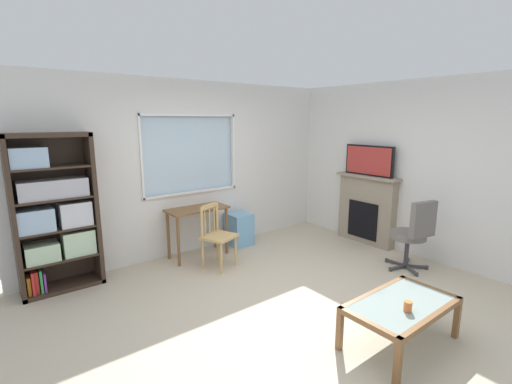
{
  "coord_description": "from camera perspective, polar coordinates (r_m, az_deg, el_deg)",
  "views": [
    {
      "loc": [
        -2.54,
        -2.7,
        2.04
      ],
      "look_at": [
        0.17,
        0.8,
        1.14
      ],
      "focal_mm": 24.86,
      "sensor_mm": 36.0,
      "label": 1
    }
  ],
  "objects": [
    {
      "name": "wall_right",
      "position": [
        5.86,
        24.33,
        3.35
      ],
      "size": [
        0.12,
        4.66,
        2.63
      ],
      "primitive_type": "cube",
      "color": "silver",
      "rests_on": "ground"
    },
    {
      "name": "ground",
      "position": [
        4.24,
        5.0,
        -17.49
      ],
      "size": [
        6.08,
        5.46,
        0.02
      ],
      "primitive_type": "cube",
      "color": "beige"
    },
    {
      "name": "coffee_table",
      "position": [
        3.66,
        22.34,
        -16.86
      ],
      "size": [
        1.07,
        0.62,
        0.41
      ],
      "color": "#8C9E99",
      "rests_on": "ground"
    },
    {
      "name": "sippy_cup",
      "position": [
        3.49,
        23.25,
        -16.53
      ],
      "size": [
        0.07,
        0.07,
        0.09
      ],
      "primitive_type": "cylinder",
      "color": "orange",
      "rests_on": "coffee_table"
    },
    {
      "name": "wall_back_with_window",
      "position": [
        5.6,
        -10.44,
        3.58
      ],
      "size": [
        5.08,
        0.15,
        2.63
      ],
      "color": "silver",
      "rests_on": "ground"
    },
    {
      "name": "desk_under_window",
      "position": [
        5.39,
        -9.4,
        -3.95
      ],
      "size": [
        0.91,
        0.44,
        0.76
      ],
      "color": "brown",
      "rests_on": "ground"
    },
    {
      "name": "bookshelf",
      "position": [
        4.86,
        -29.74,
        -3.05
      ],
      "size": [
        0.9,
        0.38,
        1.9
      ],
      "color": "#38281E",
      "rests_on": "ground"
    },
    {
      "name": "tv",
      "position": [
        6.06,
        17.71,
        4.86
      ],
      "size": [
        0.06,
        0.87,
        0.49
      ],
      "color": "black",
      "rests_on": "fireplace"
    },
    {
      "name": "wooden_chair",
      "position": [
        5.01,
        -6.3,
        -6.92
      ],
      "size": [
        0.53,
        0.52,
        0.9
      ],
      "color": "tan",
      "rests_on": "ground"
    },
    {
      "name": "fireplace",
      "position": [
        6.22,
        17.35,
        -2.64
      ],
      "size": [
        0.26,
        1.11,
        1.15
      ],
      "color": "gray",
      "rests_on": "ground"
    },
    {
      "name": "plastic_drawer_unit",
      "position": [
        5.92,
        -2.77,
        -5.96
      ],
      "size": [
        0.35,
        0.4,
        0.53
      ],
      "primitive_type": "cube",
      "color": "#72ADDB",
      "rests_on": "ground"
    },
    {
      "name": "office_chair",
      "position": [
        5.29,
        24.02,
        -5.85
      ],
      "size": [
        0.58,
        0.6,
        1.0
      ],
      "color": "slate",
      "rests_on": "ground"
    }
  ]
}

